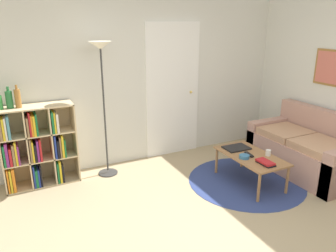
{
  "coord_description": "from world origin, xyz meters",
  "views": [
    {
      "loc": [
        -1.8,
        -2.16,
        2.09
      ],
      "look_at": [
        -0.09,
        1.29,
        0.85
      ],
      "focal_mm": 35.0,
      "sensor_mm": 36.0,
      "label": 1
    }
  ],
  "objects_px": {
    "bottle_middle": "(9,99)",
    "bottle_right": "(18,98)",
    "couch": "(307,151)",
    "coffee_table": "(251,158)",
    "laptop": "(236,148)",
    "bowl": "(244,157)",
    "floor_lamp": "(101,66)",
    "cup": "(268,153)",
    "bookshelf": "(36,147)"
  },
  "relations": [
    {
      "from": "coffee_table",
      "to": "bottle_middle",
      "type": "bearing_deg",
      "value": 155.99
    },
    {
      "from": "couch",
      "to": "bottle_middle",
      "type": "relative_size",
      "value": 5.8
    },
    {
      "from": "bowl",
      "to": "bottle_middle",
      "type": "height_order",
      "value": "bottle_middle"
    },
    {
      "from": "bowl",
      "to": "cup",
      "type": "xyz_separation_m",
      "value": [
        0.34,
        -0.07,
        0.02
      ]
    },
    {
      "from": "floor_lamp",
      "to": "laptop",
      "type": "distance_m",
      "value": 2.13
    },
    {
      "from": "bookshelf",
      "to": "bottle_middle",
      "type": "xyz_separation_m",
      "value": [
        -0.22,
        0.01,
        0.65
      ]
    },
    {
      "from": "floor_lamp",
      "to": "couch",
      "type": "bearing_deg",
      "value": -24.04
    },
    {
      "from": "bookshelf",
      "to": "coffee_table",
      "type": "relative_size",
      "value": 1.11
    },
    {
      "from": "coffee_table",
      "to": "bottle_middle",
      "type": "height_order",
      "value": "bottle_middle"
    },
    {
      "from": "couch",
      "to": "bowl",
      "type": "height_order",
      "value": "couch"
    },
    {
      "from": "floor_lamp",
      "to": "bottle_middle",
      "type": "bearing_deg",
      "value": 174.34
    },
    {
      "from": "cup",
      "to": "bottle_right",
      "type": "distance_m",
      "value": 3.23
    },
    {
      "from": "bottle_middle",
      "to": "laptop",
      "type": "bearing_deg",
      "value": -19.28
    },
    {
      "from": "bookshelf",
      "to": "coffee_table",
      "type": "distance_m",
      "value": 2.82
    },
    {
      "from": "bowl",
      "to": "floor_lamp",
      "type": "bearing_deg",
      "value": 142.07
    },
    {
      "from": "bookshelf",
      "to": "bowl",
      "type": "height_order",
      "value": "bookshelf"
    },
    {
      "from": "couch",
      "to": "cup",
      "type": "relative_size",
      "value": 19.96
    },
    {
      "from": "bottle_middle",
      "to": "coffee_table",
      "type": "bearing_deg",
      "value": -24.01
    },
    {
      "from": "couch",
      "to": "laptop",
      "type": "relative_size",
      "value": 4.45
    },
    {
      "from": "floor_lamp",
      "to": "bottle_middle",
      "type": "distance_m",
      "value": 1.19
    },
    {
      "from": "bookshelf",
      "to": "laptop",
      "type": "distance_m",
      "value": 2.68
    },
    {
      "from": "bookshelf",
      "to": "laptop",
      "type": "height_order",
      "value": "bookshelf"
    },
    {
      "from": "cup",
      "to": "bottle_middle",
      "type": "distance_m",
      "value": 3.32
    },
    {
      "from": "floor_lamp",
      "to": "bottle_middle",
      "type": "relative_size",
      "value": 6.94
    },
    {
      "from": "bottle_middle",
      "to": "couch",
      "type": "bearing_deg",
      "value": -18.87
    },
    {
      "from": "floor_lamp",
      "to": "couch",
      "type": "relative_size",
      "value": 1.2
    },
    {
      "from": "bowl",
      "to": "laptop",
      "type": "bearing_deg",
      "value": 69.45
    },
    {
      "from": "laptop",
      "to": "bottle_middle",
      "type": "relative_size",
      "value": 1.3
    },
    {
      "from": "floor_lamp",
      "to": "laptop",
      "type": "relative_size",
      "value": 5.32
    },
    {
      "from": "bowl",
      "to": "bottle_right",
      "type": "distance_m",
      "value": 2.92
    },
    {
      "from": "laptop",
      "to": "bottle_right",
      "type": "bearing_deg",
      "value": 160.49
    },
    {
      "from": "cup",
      "to": "bottle_right",
      "type": "relative_size",
      "value": 0.27
    },
    {
      "from": "coffee_table",
      "to": "laptop",
      "type": "relative_size",
      "value": 2.79
    },
    {
      "from": "floor_lamp",
      "to": "bottle_right",
      "type": "xyz_separation_m",
      "value": [
        -1.03,
        0.09,
        -0.34
      ]
    },
    {
      "from": "couch",
      "to": "coffee_table",
      "type": "distance_m",
      "value": 1.0
    },
    {
      "from": "coffee_table",
      "to": "cup",
      "type": "height_order",
      "value": "cup"
    },
    {
      "from": "coffee_table",
      "to": "bottle_right",
      "type": "distance_m",
      "value": 3.04
    },
    {
      "from": "bookshelf",
      "to": "couch",
      "type": "bearing_deg",
      "value": -19.86
    },
    {
      "from": "couch",
      "to": "coffee_table",
      "type": "height_order",
      "value": "couch"
    },
    {
      "from": "couch",
      "to": "cup",
      "type": "distance_m",
      "value": 0.82
    },
    {
      "from": "laptop",
      "to": "bowl",
      "type": "distance_m",
      "value": 0.34
    },
    {
      "from": "coffee_table",
      "to": "cup",
      "type": "bearing_deg",
      "value": -29.41
    },
    {
      "from": "coffee_table",
      "to": "bowl",
      "type": "distance_m",
      "value": 0.16
    },
    {
      "from": "floor_lamp",
      "to": "coffee_table",
      "type": "xyz_separation_m",
      "value": [
        1.63,
        -1.12,
        -1.18
      ]
    },
    {
      "from": "couch",
      "to": "bowl",
      "type": "distance_m",
      "value": 1.15
    },
    {
      "from": "bottle_middle",
      "to": "bottle_right",
      "type": "xyz_separation_m",
      "value": [
        0.09,
        -0.02,
        0.01
      ]
    },
    {
      "from": "bottle_right",
      "to": "couch",
      "type": "bearing_deg",
      "value": -19.02
    },
    {
      "from": "bookshelf",
      "to": "floor_lamp",
      "type": "xyz_separation_m",
      "value": [
        0.91,
        -0.1,
        1.0
      ]
    },
    {
      "from": "bookshelf",
      "to": "bottle_right",
      "type": "relative_size",
      "value": 3.79
    },
    {
      "from": "bottle_middle",
      "to": "bottle_right",
      "type": "relative_size",
      "value": 0.94
    }
  ]
}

